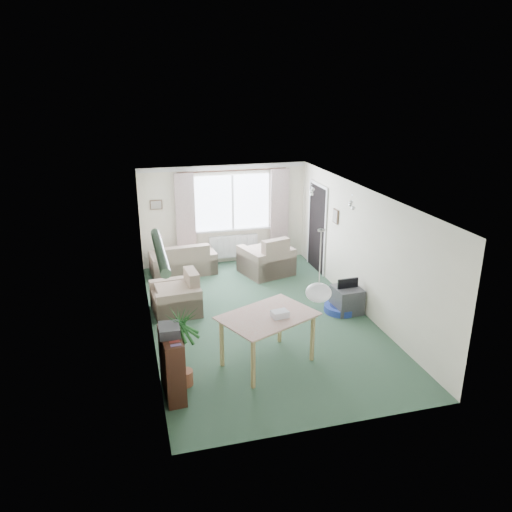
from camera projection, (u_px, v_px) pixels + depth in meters
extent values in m
plane|color=#2E4D39|center=(260.00, 318.00, 9.44)|extent=(6.50, 6.50, 0.00)
cube|color=white|center=(232.00, 202.00, 11.93)|extent=(1.80, 0.03, 1.30)
cube|color=black|center=(233.00, 171.00, 11.60)|extent=(2.60, 0.03, 0.03)
cube|color=beige|center=(185.00, 216.00, 11.63)|extent=(0.45, 0.08, 2.00)
cube|color=beige|center=(279.00, 209.00, 12.19)|extent=(0.45, 0.08, 2.00)
cube|color=white|center=(233.00, 246.00, 12.26)|extent=(1.20, 0.10, 0.55)
cube|color=black|center=(317.00, 229.00, 11.59)|extent=(0.03, 0.95, 2.00)
sphere|color=white|center=(318.00, 293.00, 6.90)|extent=(0.36, 0.36, 0.36)
cylinder|color=#196626|center=(160.00, 251.00, 6.11)|extent=(1.60, 1.60, 0.12)
sphere|color=silver|center=(312.00, 189.00, 9.83)|extent=(0.20, 0.20, 0.20)
sphere|color=silver|center=(352.00, 202.00, 8.81)|extent=(0.20, 0.20, 0.20)
cube|color=brown|center=(156.00, 205.00, 11.47)|extent=(0.28, 0.03, 0.22)
cube|color=brown|center=(336.00, 216.00, 10.50)|extent=(0.03, 0.24, 0.30)
cube|color=beige|center=(183.00, 258.00, 11.55)|extent=(1.53, 0.90, 0.74)
cube|color=beige|center=(266.00, 254.00, 11.50)|extent=(1.27, 1.23, 0.93)
cube|color=beige|center=(175.00, 292.00, 9.57)|extent=(0.94, 0.98, 0.81)
cube|color=black|center=(265.00, 262.00, 11.76)|extent=(0.88, 0.50, 0.39)
cube|color=brown|center=(269.00, 252.00, 11.64)|extent=(0.12, 0.03, 0.16)
cube|color=black|center=(172.00, 365.00, 7.01)|extent=(0.31, 0.79, 0.94)
cube|color=#303034|center=(169.00, 330.00, 6.84)|extent=(0.29, 0.36, 0.14)
cylinder|color=#1E5923|center=(183.00, 348.00, 7.19)|extent=(0.58, 0.58, 1.22)
cube|color=tan|center=(268.00, 340.00, 7.82)|extent=(1.56, 1.34, 0.82)
cube|color=white|center=(280.00, 315.00, 7.60)|extent=(0.27, 0.21, 0.12)
cube|color=#333438|center=(347.00, 300.00, 9.64)|extent=(0.52, 0.57, 0.50)
cylinder|color=#204994|center=(341.00, 308.00, 9.70)|extent=(0.69, 0.69, 0.13)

